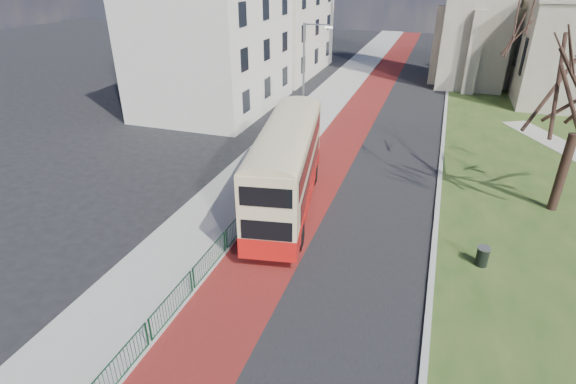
% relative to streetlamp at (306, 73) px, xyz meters
% --- Properties ---
extents(ground, '(160.00, 160.00, 0.00)m').
position_rel_streetlamp_xyz_m(ground, '(4.35, -18.00, -4.59)').
color(ground, black).
rests_on(ground, ground).
extents(road_carriageway, '(9.00, 120.00, 0.01)m').
position_rel_streetlamp_xyz_m(road_carriageway, '(5.85, 2.00, -4.59)').
color(road_carriageway, black).
rests_on(road_carriageway, ground).
extents(bus_lane, '(3.40, 120.00, 0.01)m').
position_rel_streetlamp_xyz_m(bus_lane, '(3.15, 2.00, -4.59)').
color(bus_lane, '#591414').
rests_on(bus_lane, ground).
extents(pavement_west, '(4.00, 120.00, 0.12)m').
position_rel_streetlamp_xyz_m(pavement_west, '(-0.65, 2.00, -4.53)').
color(pavement_west, gray).
rests_on(pavement_west, ground).
extents(kerb_west, '(0.25, 120.00, 0.13)m').
position_rel_streetlamp_xyz_m(kerb_west, '(1.35, 2.00, -4.53)').
color(kerb_west, '#999993').
rests_on(kerb_west, ground).
extents(kerb_east, '(0.25, 80.00, 0.13)m').
position_rel_streetlamp_xyz_m(kerb_east, '(10.45, 4.00, -4.53)').
color(kerb_east, '#999993').
rests_on(kerb_east, ground).
extents(pedestrian_railing, '(0.07, 24.00, 1.12)m').
position_rel_streetlamp_xyz_m(pedestrian_railing, '(1.40, -14.00, -4.04)').
color(pedestrian_railing, '#0D3B20').
rests_on(pedestrian_railing, ground).
extents(street_block_near, '(10.30, 14.30, 13.00)m').
position_rel_streetlamp_xyz_m(street_block_near, '(-9.65, 4.00, 1.92)').
color(street_block_near, silver).
rests_on(street_block_near, ground).
extents(street_block_far, '(10.30, 16.30, 11.50)m').
position_rel_streetlamp_xyz_m(street_block_far, '(-9.65, 20.00, 1.17)').
color(street_block_far, beige).
rests_on(street_block_far, ground).
extents(streetlamp, '(2.13, 0.18, 8.00)m').
position_rel_streetlamp_xyz_m(streetlamp, '(0.00, 0.00, 0.00)').
color(streetlamp, gray).
rests_on(streetlamp, pavement_west).
extents(bus, '(4.45, 11.24, 4.59)m').
position_rel_streetlamp_xyz_m(bus, '(2.73, -12.40, -1.98)').
color(bus, '#B31310').
rests_on(bus, ground).
extents(litter_bin, '(0.71, 0.71, 0.90)m').
position_rel_streetlamp_xyz_m(litter_bin, '(12.44, -14.48, -4.10)').
color(litter_bin, black).
rests_on(litter_bin, grass_green).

